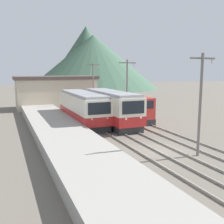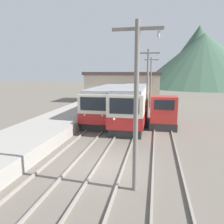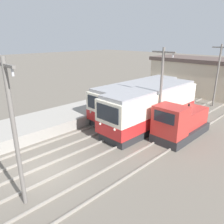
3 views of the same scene
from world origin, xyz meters
TOP-DOWN VIEW (x-y plane):
  - ground_plane at (0.00, 0.00)m, footprint 200.00×200.00m
  - platform_left at (-6.25, 0.00)m, footprint 4.50×54.00m
  - track_left at (-2.60, 0.00)m, footprint 1.54×60.00m
  - track_center at (0.20, 0.00)m, footprint 1.54×60.00m
  - track_right at (3.20, 0.00)m, footprint 1.54×60.00m
  - commuter_train_left at (-2.60, 12.04)m, footprint 2.84×11.37m
  - commuter_train_center at (0.20, 10.54)m, footprint 2.84×11.10m
  - shunting_locomotive at (3.20, 10.33)m, footprint 2.40×5.67m
  - catenary_mast_near at (1.71, -2.01)m, footprint 2.00×0.20m
  - catenary_mast_mid at (1.71, 9.49)m, footprint 2.00×0.20m
  - catenary_mast_far at (1.71, 20.99)m, footprint 2.00×0.20m
  - station_building at (-2.97, 26.00)m, footprint 12.60×6.30m
  - mountain_backdrop at (17.11, 69.36)m, footprint 42.63×42.63m

SIDE VIEW (x-z plane):
  - ground_plane at x=0.00m, z-range 0.00..0.00m
  - track_left at x=-2.60m, z-range 0.00..0.14m
  - track_center at x=0.20m, z-range 0.00..0.14m
  - track_right at x=3.20m, z-range 0.00..0.14m
  - platform_left at x=-6.25m, z-range 0.00..0.94m
  - shunting_locomotive at x=3.20m, z-range -0.29..2.71m
  - commuter_train_left at x=-2.60m, z-range -0.12..3.41m
  - commuter_train_center at x=0.20m, z-range -0.13..3.56m
  - station_building at x=-2.97m, z-range 0.02..5.07m
  - catenary_mast_near at x=1.71m, z-range 0.32..7.43m
  - catenary_mast_mid at x=1.71m, z-range 0.32..7.43m
  - catenary_mast_far at x=1.71m, z-range 0.32..7.43m
  - mountain_backdrop at x=17.11m, z-range -1.13..19.75m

